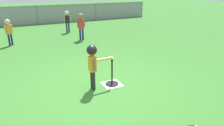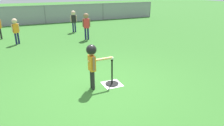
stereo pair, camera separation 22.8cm
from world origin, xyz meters
name	(u,v)px [view 2 (the right image)]	position (x,y,z in m)	size (l,w,h in m)	color
ground_plane	(101,85)	(0.00, 0.00, 0.00)	(60.00, 60.00, 0.00)	#336B28
home_plate	(112,84)	(0.26, -0.05, 0.00)	(0.44, 0.44, 0.01)	white
batting_tee	(112,81)	(0.26, -0.05, 0.10)	(0.32, 0.32, 0.63)	black
baseball_on_tee	(112,58)	(0.26, -0.05, 0.67)	(0.07, 0.07, 0.07)	white
batter_child	(92,58)	(-0.23, -0.06, 0.75)	(0.63, 0.30, 1.06)	#262626
fielder_deep_center	(15,28)	(-1.75, 4.99, 0.68)	(0.29, 0.21, 1.05)	#191E4C
fielder_deep_left	(74,18)	(1.00, 6.39, 0.71)	(0.33, 0.22, 1.10)	#191E4C
fielder_near_right	(86,23)	(1.10, 4.55, 0.75)	(0.34, 0.23, 1.17)	#191E4C
outfield_fence	(45,14)	(0.00, 9.82, 0.62)	(16.06, 0.06, 1.15)	slate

